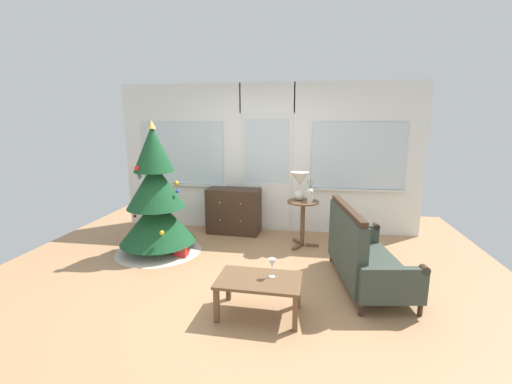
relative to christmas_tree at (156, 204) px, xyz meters
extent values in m
plane|color=#AD7F56|center=(1.46, -0.75, -0.73)|extent=(6.76, 6.76, 0.00)
cube|color=white|center=(-0.07, 1.34, 0.54)|extent=(2.15, 0.08, 2.55)
cube|color=white|center=(2.98, 1.34, 0.54)|extent=(2.15, 0.08, 2.55)
cube|color=white|center=(1.46, 1.34, 1.57)|extent=(0.94, 0.08, 0.50)
cube|color=silver|center=(1.46, 1.30, 0.29)|extent=(0.90, 0.05, 2.05)
cube|color=white|center=(1.46, 1.28, -0.28)|extent=(0.78, 0.02, 0.80)
cube|color=silver|center=(1.46, 1.28, 0.67)|extent=(0.78, 0.01, 1.10)
cube|color=silver|center=(-0.07, 1.29, 0.62)|extent=(1.50, 0.01, 1.10)
cube|color=silver|center=(2.98, 1.29, 0.62)|extent=(1.50, 0.01, 1.10)
cube|color=silver|center=(-0.07, 1.27, 0.05)|extent=(1.59, 0.06, 0.03)
cube|color=silver|center=(2.98, 1.27, 0.05)|extent=(1.59, 0.06, 0.03)
cylinder|color=#4C331E|center=(0.00, 0.00, -0.61)|extent=(0.10, 0.10, 0.23)
cone|color=beige|center=(0.00, 0.00, -0.68)|extent=(1.26, 1.26, 0.10)
cone|color=#194C28|center=(0.00, 0.00, -0.25)|extent=(1.10, 1.10, 0.66)
cone|color=#194C28|center=(0.00, 0.00, 0.28)|extent=(0.84, 0.84, 0.66)
cone|color=#194C28|center=(0.00, 0.00, 0.81)|extent=(0.57, 0.57, 0.66)
cone|color=#E0BC4C|center=(0.00, 0.00, 1.14)|extent=(0.12, 0.12, 0.12)
sphere|color=red|center=(-0.14, -0.22, 0.55)|extent=(0.08, 0.08, 0.08)
sphere|color=gold|center=(0.25, -0.40, -0.30)|extent=(0.07, 0.07, 0.07)
sphere|color=silver|center=(-0.26, 0.03, 0.39)|extent=(0.08, 0.08, 0.08)
sphere|color=#264CB2|center=(0.35, -0.03, 0.21)|extent=(0.06, 0.06, 0.06)
sphere|color=red|center=(-0.44, 0.16, -0.24)|extent=(0.05, 0.05, 0.05)
sphere|color=gold|center=(0.25, 0.17, 0.28)|extent=(0.07, 0.07, 0.07)
cube|color=#3D281C|center=(0.92, 1.04, -0.34)|extent=(0.92, 0.47, 0.78)
sphere|color=tan|center=(0.73, 0.83, -0.15)|extent=(0.03, 0.03, 0.03)
sphere|color=tan|center=(1.09, 0.81, -0.15)|extent=(0.03, 0.03, 0.03)
sphere|color=tan|center=(0.73, 0.83, -0.45)|extent=(0.03, 0.03, 0.03)
sphere|color=tan|center=(1.09, 0.81, -0.45)|extent=(0.03, 0.03, 0.03)
cylinder|color=#3D281C|center=(3.34, -1.23, -0.66)|extent=(0.05, 0.05, 0.14)
cylinder|color=#3D281C|center=(3.14, 0.11, -0.66)|extent=(0.05, 0.05, 0.14)
cylinder|color=#3D281C|center=(2.75, -1.33, -0.66)|extent=(0.05, 0.05, 0.14)
cylinder|color=#3D281C|center=(2.54, 0.02, -0.66)|extent=(0.05, 0.05, 0.14)
cube|color=#384238|center=(2.94, -0.61, -0.52)|extent=(0.91, 1.40, 0.14)
cube|color=#384238|center=(2.65, -0.65, -0.14)|extent=(0.32, 1.31, 0.62)
cube|color=#3D281C|center=(2.65, -0.65, 0.20)|extent=(0.27, 1.27, 0.06)
cube|color=#384238|center=(3.05, -1.30, -0.40)|extent=(0.67, 0.19, 0.38)
cylinder|color=#3D281C|center=(3.34, -1.25, -0.23)|extent=(0.10, 0.10, 0.09)
cube|color=#384238|center=(2.84, 0.08, -0.40)|extent=(0.67, 0.19, 0.38)
cylinder|color=#3D281C|center=(3.12, 0.13, -0.23)|extent=(0.10, 0.10, 0.09)
cylinder|color=brown|center=(2.12, 0.55, -0.02)|extent=(0.48, 0.48, 0.02)
cylinder|color=brown|center=(2.12, 0.55, -0.38)|extent=(0.07, 0.07, 0.70)
cube|color=brown|center=(2.28, 0.55, -0.71)|extent=(0.20, 0.05, 0.04)
cube|color=brown|center=(2.04, 0.69, -0.71)|extent=(0.14, 0.20, 0.04)
cube|color=brown|center=(2.04, 0.41, -0.71)|extent=(0.14, 0.20, 0.04)
sphere|color=silver|center=(2.06, 0.59, 0.07)|extent=(0.16, 0.16, 0.16)
cylinder|color=silver|center=(2.06, 0.59, 0.20)|extent=(0.02, 0.02, 0.06)
cone|color=silver|center=(2.06, 0.59, 0.33)|extent=(0.28, 0.28, 0.20)
cylinder|color=beige|center=(2.22, 0.49, 0.07)|extent=(0.09, 0.09, 0.16)
sphere|color=beige|center=(2.22, 0.49, 0.15)|extent=(0.10, 0.10, 0.10)
cylinder|color=#4C7042|center=(2.20, 0.49, 0.25)|extent=(0.07, 0.01, 0.17)
cylinder|color=#4C7042|center=(2.22, 0.49, 0.25)|extent=(0.01, 0.01, 0.18)
cylinder|color=#4C7042|center=(2.24, 0.49, 0.25)|extent=(0.07, 0.01, 0.17)
cube|color=brown|center=(1.74, -1.45, -0.36)|extent=(0.86, 0.55, 0.03)
cube|color=brown|center=(1.35, -1.66, -0.55)|extent=(0.05, 0.05, 0.35)
cube|color=brown|center=(2.11, -1.68, -0.55)|extent=(0.05, 0.05, 0.35)
cube|color=brown|center=(1.36, -1.22, -0.55)|extent=(0.05, 0.05, 0.35)
cube|color=brown|center=(2.12, -1.24, -0.55)|extent=(0.05, 0.05, 0.35)
cylinder|color=silver|center=(1.86, -1.39, -0.35)|extent=(0.06, 0.06, 0.01)
cylinder|color=silver|center=(1.86, -1.39, -0.29)|extent=(0.01, 0.01, 0.10)
cone|color=silver|center=(1.86, -1.39, -0.20)|extent=(0.08, 0.08, 0.09)
cube|color=red|center=(0.42, -0.16, -0.65)|extent=(0.17, 0.15, 0.17)
camera|label=1|loc=(2.20, -4.59, 1.20)|focal=24.13mm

